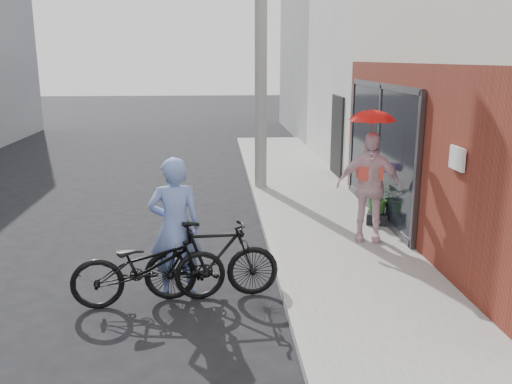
{
  "coord_description": "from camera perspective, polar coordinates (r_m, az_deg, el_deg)",
  "views": [
    {
      "loc": [
        0.05,
        -6.47,
        3.08
      ],
      "look_at": [
        0.65,
        1.49,
        1.1
      ],
      "focal_mm": 38.0,
      "sensor_mm": 36.0,
      "label": 1
    }
  ],
  "objects": [
    {
      "name": "ground",
      "position": [
        7.17,
        -4.38,
        -11.57
      ],
      "size": [
        80.0,
        80.0,
        0.0
      ],
      "primitive_type": "plane",
      "color": "black",
      "rests_on": "ground"
    },
    {
      "name": "sidewalk",
      "position": [
        9.22,
        8.82,
        -5.35
      ],
      "size": [
        2.2,
        24.0,
        0.12
      ],
      "primitive_type": "cube",
      "color": "gray",
      "rests_on": "ground"
    },
    {
      "name": "curb",
      "position": [
        9.04,
        1.6,
        -5.6
      ],
      "size": [
        0.12,
        24.0,
        0.12
      ],
      "primitive_type": "cube",
      "color": "#9E9E99",
      "rests_on": "ground"
    },
    {
      "name": "plaster_building",
      "position": [
        17.05,
        21.19,
        14.45
      ],
      "size": [
        8.0,
        6.0,
        7.0
      ],
      "primitive_type": "cube",
      "color": "silver",
      "rests_on": "ground"
    },
    {
      "name": "east_building_far",
      "position": [
        23.58,
        13.79,
        14.58
      ],
      "size": [
        8.0,
        8.0,
        7.0
      ],
      "primitive_type": "cube",
      "color": "gray",
      "rests_on": "ground"
    },
    {
      "name": "utility_pole",
      "position": [
        12.52,
        0.52,
        15.86
      ],
      "size": [
        0.28,
        0.28,
        7.0
      ],
      "primitive_type": "cylinder",
      "color": "#9E9E99",
      "rests_on": "ground"
    },
    {
      "name": "officer",
      "position": [
        7.14,
        -8.51,
        -3.7
      ],
      "size": [
        0.71,
        0.49,
        1.87
      ],
      "primitive_type": "imported",
      "rotation": [
        0.0,
        0.0,
        3.21
      ],
      "color": "#7994D7",
      "rests_on": "ground"
    },
    {
      "name": "bike_left",
      "position": [
        7.08,
        -11.19,
        -7.63
      ],
      "size": [
        2.03,
        0.97,
        1.02
      ],
      "primitive_type": "imported",
      "rotation": [
        0.0,
        0.0,
        1.72
      ],
      "color": "black",
      "rests_on": "ground"
    },
    {
      "name": "bike_right",
      "position": [
        7.13,
        -4.69,
        -7.11
      ],
      "size": [
        1.78,
        0.6,
        1.05
      ],
      "primitive_type": "imported",
      "rotation": [
        0.0,
        0.0,
        1.63
      ],
      "color": "black",
      "rests_on": "ground"
    },
    {
      "name": "kimono_woman",
      "position": [
        9.08,
        11.8,
        0.55
      ],
      "size": [
        1.14,
        0.71,
        1.81
      ],
      "primitive_type": "imported",
      "rotation": [
        0.0,
        0.0,
        -0.27
      ],
      "color": "silver",
      "rests_on": "sidewalk"
    },
    {
      "name": "parasol",
      "position": [
        8.88,
        12.19,
        8.24
      ],
      "size": [
        0.72,
        0.72,
        0.63
      ],
      "primitive_type": "imported",
      "color": "red",
      "rests_on": "kimono_woman"
    },
    {
      "name": "planter",
      "position": [
        10.21,
        12.68,
        -2.68
      ],
      "size": [
        0.49,
        0.49,
        0.2
      ],
      "primitive_type": "cube",
      "rotation": [
        0.0,
        0.0,
        -0.36
      ],
      "color": "black",
      "rests_on": "sidewalk"
    },
    {
      "name": "potted_plant",
      "position": [
        10.11,
        12.8,
        -0.52
      ],
      "size": [
        0.54,
        0.47,
        0.6
      ],
      "primitive_type": "imported",
      "color": "#346B2B",
      "rests_on": "planter"
    }
  ]
}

